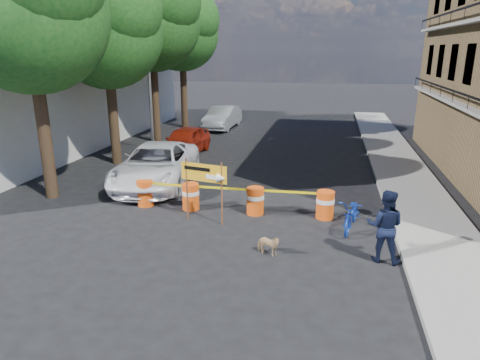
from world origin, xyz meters
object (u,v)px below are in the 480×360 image
at_px(barrel_mid_left, 191,196).
at_px(barrel_far_left, 145,193).
at_px(pedestrian, 385,226).
at_px(detour_sign, 210,178).
at_px(suv_white, 156,165).
at_px(bicycle, 353,199).
at_px(sedan_red, 185,141).
at_px(dog, 268,245).
at_px(barrel_far_right, 325,204).
at_px(sedan_silver, 223,117).
at_px(barrel_mid_right, 255,200).

bearing_deg(barrel_mid_left, barrel_far_left, 179.01).
height_order(barrel_far_left, pedestrian, pedestrian).
distance_m(detour_sign, suv_white, 4.76).
height_order(bicycle, sedan_red, bicycle).
distance_m(dog, sedan_red, 11.78).
bearing_deg(barrel_far_right, barrel_far_left, -179.22).
bearing_deg(barrel_far_right, dog, -115.74).
relative_size(barrel_mid_left, bicycle, 0.47).
distance_m(barrel_far_right, detour_sign, 3.78).
bearing_deg(bicycle, barrel_far_right, 149.03).
bearing_deg(barrel_mid_left, sedan_silver, 100.06).
xyz_separation_m(dog, sedan_silver, (-5.74, 18.07, 0.47)).
bearing_deg(sedan_silver, detour_sign, -74.51).
xyz_separation_m(barrel_far_right, dog, (-1.41, -2.93, -0.18)).
bearing_deg(suv_white, detour_sign, -54.21).
xyz_separation_m(barrel_far_right, detour_sign, (-3.47, -1.13, 0.99)).
height_order(barrel_mid_right, pedestrian, pedestrian).
distance_m(pedestrian, suv_white, 9.54).
relative_size(barrel_far_left, barrel_mid_right, 1.00).
bearing_deg(suv_white, sedan_silver, 85.13).
distance_m(barrel_mid_left, bicycle, 5.30).
bearing_deg(barrel_far_left, bicycle, -5.48).
height_order(pedestrian, suv_white, pedestrian).
bearing_deg(barrel_mid_left, detour_sign, -46.27).
distance_m(barrel_far_right, bicycle, 1.19).
bearing_deg(sedan_silver, barrel_mid_left, -77.20).
distance_m(barrel_mid_left, suv_white, 3.32).
distance_m(barrel_mid_right, dog, 2.96).
bearing_deg(dog, sedan_silver, 35.32).
distance_m(bicycle, suv_white, 8.08).
bearing_deg(sedan_silver, bicycle, -60.68).
bearing_deg(sedan_red, barrel_mid_right, -53.75).
relative_size(detour_sign, pedestrian, 1.05).
bearing_deg(suv_white, barrel_mid_left, -54.61).
bearing_deg(barrel_mid_left, sedan_red, 110.12).
bearing_deg(barrel_mid_right, dog, -73.67).
height_order(barrel_far_left, bicycle, bicycle).
distance_m(barrel_far_left, barrel_far_right, 6.09).
distance_m(barrel_far_right, dog, 3.26).
xyz_separation_m(detour_sign, sedan_red, (-3.71, 8.47, -0.75)).
xyz_separation_m(barrel_far_left, barrel_far_right, (6.09, 0.08, 0.00)).
relative_size(barrel_far_right, detour_sign, 0.45).
distance_m(barrel_far_left, barrel_mid_right, 3.85).
relative_size(pedestrian, sedan_red, 0.46).
bearing_deg(barrel_mid_left, barrel_mid_right, 0.55).
xyz_separation_m(barrel_far_right, bicycle, (0.80, -0.74, 0.48)).
bearing_deg(detour_sign, barrel_far_left, 170.14).
xyz_separation_m(barrel_far_left, sedan_red, (-1.08, 7.42, 0.24)).
distance_m(barrel_mid_right, barrel_far_right, 2.24).
bearing_deg(sedan_red, sedan_silver, 92.51).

